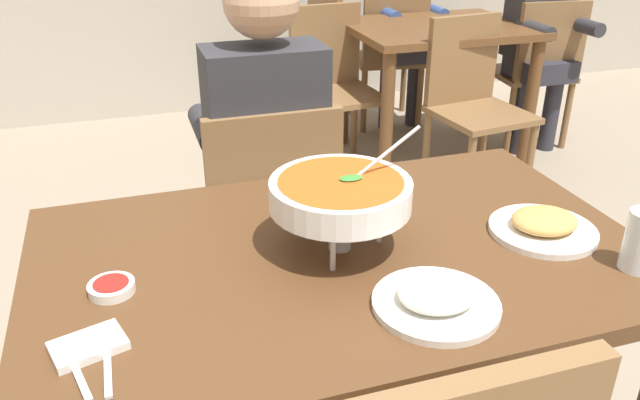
# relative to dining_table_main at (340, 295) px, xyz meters

# --- Properties ---
(dining_table_main) EXTENTS (1.32, 0.82, 0.78)m
(dining_table_main) POSITION_rel_dining_table_main_xyz_m (0.00, 0.00, 0.00)
(dining_table_main) COLOR #51331C
(dining_table_main) RESTS_ON ground_plane
(chair_diner_main) EXTENTS (0.44, 0.44, 0.90)m
(chair_diner_main) POSITION_rel_dining_table_main_xyz_m (-0.00, 0.70, -0.15)
(chair_diner_main) COLOR brown
(chair_diner_main) RESTS_ON ground_plane
(diner_main) EXTENTS (0.40, 0.45, 1.31)m
(diner_main) POSITION_rel_dining_table_main_xyz_m (0.00, 0.73, 0.08)
(diner_main) COLOR #2D2D38
(diner_main) RESTS_ON ground_plane
(curry_bowl) EXTENTS (0.33, 0.30, 0.26)m
(curry_bowl) POSITION_rel_dining_table_main_xyz_m (0.00, 0.01, 0.25)
(curry_bowl) COLOR silver
(curry_bowl) RESTS_ON dining_table_main
(rice_plate) EXTENTS (0.24, 0.24, 0.06)m
(rice_plate) POSITION_rel_dining_table_main_xyz_m (0.10, -0.25, 0.14)
(rice_plate) COLOR white
(rice_plate) RESTS_ON dining_table_main
(appetizer_plate) EXTENTS (0.24, 0.24, 0.06)m
(appetizer_plate) POSITION_rel_dining_table_main_xyz_m (0.46, -0.07, 0.14)
(appetizer_plate) COLOR white
(appetizer_plate) RESTS_ON dining_table_main
(sauce_dish) EXTENTS (0.09, 0.09, 0.02)m
(sauce_dish) POSITION_rel_dining_table_main_xyz_m (-0.48, -0.01, 0.13)
(sauce_dish) COLOR white
(sauce_dish) RESTS_ON dining_table_main
(napkin_folded) EXTENTS (0.14, 0.11, 0.02)m
(napkin_folded) POSITION_rel_dining_table_main_xyz_m (-0.52, -0.18, 0.13)
(napkin_folded) COLOR white
(napkin_folded) RESTS_ON dining_table_main
(fork_utensil) EXTENTS (0.06, 0.17, 0.01)m
(fork_utensil) POSITION_rel_dining_table_main_xyz_m (-0.54, -0.23, 0.12)
(fork_utensil) COLOR silver
(fork_utensil) RESTS_ON dining_table_main
(spoon_utensil) EXTENTS (0.01, 0.17, 0.01)m
(spoon_utensil) POSITION_rel_dining_table_main_xyz_m (-0.49, -0.23, 0.12)
(spoon_utensil) COLOR silver
(spoon_utensil) RESTS_ON dining_table_main
(dining_table_far) EXTENTS (1.00, 0.80, 0.78)m
(dining_table_far) POSITION_rel_dining_table_main_xyz_m (1.35, 2.16, -0.02)
(dining_table_far) COLOR brown
(dining_table_far) RESTS_ON ground_plane
(chair_bg_left) EXTENTS (0.48, 0.48, 0.90)m
(chair_bg_left) POSITION_rel_dining_table_main_xyz_m (2.01, 2.10, -0.15)
(chair_bg_left) COLOR brown
(chair_bg_left) RESTS_ON ground_plane
(chair_bg_middle) EXTENTS (0.50, 0.50, 0.90)m
(chair_bg_middle) POSITION_rel_dining_table_main_xyz_m (1.30, 2.71, -0.15)
(chair_bg_middle) COLOR brown
(chair_bg_middle) RESTS_ON ground_plane
(chair_bg_right) EXTENTS (0.49, 0.49, 0.90)m
(chair_bg_right) POSITION_rel_dining_table_main_xyz_m (1.32, 1.68, -0.15)
(chair_bg_right) COLOR brown
(chair_bg_right) RESTS_ON ground_plane
(chair_bg_corner) EXTENTS (0.48, 0.48, 0.90)m
(chair_bg_corner) POSITION_rel_dining_table_main_xyz_m (0.73, 2.21, -0.15)
(chair_bg_corner) COLOR brown
(chair_bg_corner) RESTS_ON ground_plane
(chair_bg_window) EXTENTS (0.50, 0.50, 0.90)m
(chair_bg_window) POSITION_rel_dining_table_main_xyz_m (0.77, 2.76, -0.15)
(chair_bg_window) COLOR brown
(chair_bg_window) RESTS_ON ground_plane
(patron_bg_left) EXTENTS (0.40, 0.45, 1.31)m
(patron_bg_left) POSITION_rel_dining_table_main_xyz_m (1.98, 2.08, 0.08)
(patron_bg_left) COLOR #2D2D38
(patron_bg_left) RESTS_ON ground_plane
(patron_bg_middle) EXTENTS (0.40, 0.45, 1.31)m
(patron_bg_middle) POSITION_rel_dining_table_main_xyz_m (1.38, 2.75, 0.08)
(patron_bg_middle) COLOR #2D2D38
(patron_bg_middle) RESTS_ON ground_plane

